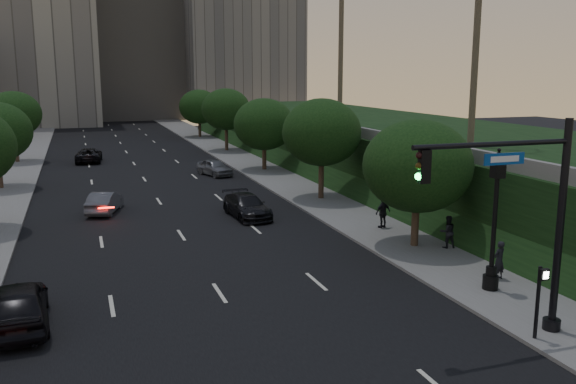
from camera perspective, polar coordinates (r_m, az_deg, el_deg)
name	(u,v)px	position (r m, az deg, el deg)	size (l,w,h in m)	color
ground	(256,348)	(19.42, -3.06, -14.38)	(160.00, 160.00, 0.00)	black
road_surface	(147,184)	(47.85, -13.05, 0.77)	(16.00, 140.00, 0.02)	black
sidewalk_right	(274,175)	(49.91, -1.28, 1.56)	(4.50, 140.00, 0.15)	slate
sidewalk_left	(0,191)	(47.91, -25.32, 0.08)	(4.50, 140.00, 0.15)	slate
embankment	(414,149)	(52.63, 11.70, 3.94)	(18.00, 90.00, 4.00)	black
parapet_wall	(321,124)	(48.61, 3.10, 6.37)	(0.35, 90.00, 0.70)	slate
office_block_left	(9,24)	(109.53, -24.64, 14.13)	(26.00, 20.00, 32.00)	gray
office_block_mid	(134,47)	(119.45, -14.25, 13.00)	(22.00, 18.00, 26.00)	gray
office_block_right	(236,19)	(116.88, -4.93, 15.80)	(20.00, 22.00, 36.00)	gray
tree_right_a	(417,166)	(29.40, 12.02, 2.39)	(5.20, 5.20, 6.24)	#38281C
tree_right_b	(322,132)	(40.02, 3.17, 5.59)	(5.20, 5.20, 6.74)	#38281C
tree_right_c	(264,124)	(52.28, -2.26, 6.34)	(5.20, 5.20, 6.24)	#38281C
tree_right_d	(226,109)	(65.74, -5.83, 7.70)	(5.20, 5.20, 6.74)	#38281C
tree_right_e	(199,107)	(80.41, -8.31, 7.90)	(5.20, 5.20, 6.24)	#38281C
tree_left_d	(14,114)	(62.23, -24.30, 6.65)	(5.00, 5.00, 6.71)	#38281C
traffic_signal_mast	(532,227)	(20.26, 21.86, -3.06)	(5.68, 0.56, 7.00)	black
street_lamp	(494,226)	(24.34, 18.73, -3.08)	(0.64, 0.64, 5.62)	black
pedestrian_signal	(539,296)	(20.63, 22.46, -8.97)	(0.30, 0.33, 2.50)	black
sedan_near_left	(18,305)	(22.37, -23.93, -9.61)	(1.89, 4.71, 1.60)	black
sedan_mid_left	(105,202)	(38.47, -16.79, -0.91)	(1.39, 3.99, 1.31)	#525358
sedan_far_left	(89,155)	(60.77, -18.13, 3.30)	(2.24, 4.86, 1.35)	black
sedan_near_right	(247,206)	(35.75, -3.86, -1.32)	(1.88, 4.64, 1.35)	black
sedan_far_right	(215,167)	(50.60, -6.89, 2.30)	(1.60, 3.97, 1.35)	slate
pedestrian_a	(499,260)	(26.06, 19.14, -6.05)	(0.58, 0.38, 1.58)	black
pedestrian_b	(448,232)	(29.94, 14.71, -3.61)	(0.76, 0.59, 1.57)	black
pedestrian_c	(383,213)	(33.03, 8.88, -1.92)	(0.98, 0.41, 1.67)	black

